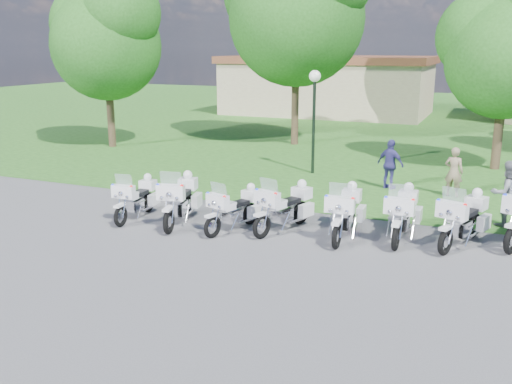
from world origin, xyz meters
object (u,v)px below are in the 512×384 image
at_px(motorcycle_6, 464,219).
at_px(bystander_b, 506,194).
at_px(motorcycle_0, 137,198).
at_px(motorcycle_5, 403,213).
at_px(motorcycle_1, 180,199).
at_px(lamp_post, 314,96).
at_px(motorcycle_3, 285,207).
at_px(bystander_a, 454,172).
at_px(motorcycle_2, 235,208).
at_px(bystander_c, 390,165).
at_px(motorcycle_4, 346,212).

xyz_separation_m(motorcycle_6, bystander_b, (0.94, 2.10, 0.24)).
height_order(motorcycle_0, motorcycle_6, motorcycle_6).
distance_m(motorcycle_0, motorcycle_5, 7.38).
distance_m(motorcycle_1, lamp_post, 8.07).
xyz_separation_m(motorcycle_3, bystander_a, (3.82, 5.44, 0.17)).
bearing_deg(motorcycle_3, bystander_b, -134.88).
distance_m(motorcycle_2, motorcycle_5, 4.37).
relative_size(motorcycle_6, lamp_post, 0.59).
relative_size(lamp_post, bystander_c, 2.29).
bearing_deg(motorcycle_4, lamp_post, -68.64).
bearing_deg(motorcycle_2, motorcycle_4, -151.98).
xyz_separation_m(motorcycle_1, motorcycle_5, (5.90, 1.09, -0.01)).
bearing_deg(motorcycle_6, motorcycle_2, 29.99).
height_order(motorcycle_1, bystander_c, bystander_c).
height_order(motorcycle_3, bystander_a, bystander_a).
xyz_separation_m(motorcycle_0, motorcycle_5, (7.29, 1.17, 0.07)).
distance_m(motorcycle_5, lamp_post, 8.24).
height_order(motorcycle_4, motorcycle_6, motorcycle_6).
bearing_deg(bystander_c, motorcycle_4, 111.44).
relative_size(motorcycle_1, motorcycle_5, 1.01).
bearing_deg(motorcycle_1, motorcycle_3, 177.86).
height_order(motorcycle_2, motorcycle_4, motorcycle_4).
xyz_separation_m(bystander_a, bystander_c, (-2.09, 0.23, 0.04)).
distance_m(motorcycle_2, motorcycle_3, 1.34).
distance_m(motorcycle_3, lamp_post, 7.58).
bearing_deg(motorcycle_3, motorcycle_0, 26.60).
height_order(lamp_post, bystander_c, lamp_post).
xyz_separation_m(motorcycle_0, motorcycle_6, (8.74, 1.25, 0.07)).
distance_m(motorcycle_1, motorcycle_2, 1.67).
height_order(motorcycle_1, motorcycle_5, motorcycle_1).
bearing_deg(lamp_post, motorcycle_6, -47.35).
distance_m(motorcycle_3, bystander_c, 5.93).
bearing_deg(motorcycle_4, motorcycle_2, 9.28).
xyz_separation_m(motorcycle_4, motorcycle_6, (2.83, 0.54, 0.00)).
xyz_separation_m(motorcycle_6, bystander_c, (-2.72, 5.05, 0.19)).
height_order(motorcycle_1, motorcycle_6, motorcycle_1).
xyz_separation_m(motorcycle_4, motorcycle_5, (1.38, 0.45, -0.00)).
bearing_deg(motorcycle_3, lamp_post, -59.88).
height_order(motorcycle_5, bystander_c, bystander_c).
height_order(motorcycle_6, bystander_c, bystander_c).
xyz_separation_m(motorcycle_6, bystander_a, (-0.63, 4.82, 0.15)).
relative_size(motorcycle_3, lamp_post, 0.57).
bearing_deg(motorcycle_2, bystander_b, -137.83).
xyz_separation_m(motorcycle_0, motorcycle_2, (3.05, 0.12, -0.00)).
bearing_deg(lamp_post, motorcycle_5, -55.50).
bearing_deg(bystander_c, motorcycle_3, 95.62).
height_order(bystander_a, bystander_b, bystander_b).
bearing_deg(motorcycle_2, motorcycle_0, 18.30).
distance_m(motorcycle_5, bystander_a, 4.97).
xyz_separation_m(motorcycle_0, bystander_a, (8.11, 6.07, 0.22)).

